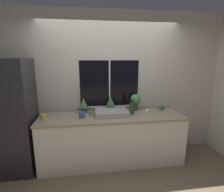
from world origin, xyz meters
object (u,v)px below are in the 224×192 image
refrigerator (14,117)px  mug_white (147,111)px  potted_plant_left (84,104)px  mug_green (161,108)px  soap_bottle (90,112)px  mug_blue (82,115)px  sink (111,112)px  potted_plant_center (110,102)px  potted_plant_right (136,100)px  mug_yellow (43,117)px  bottle_tall (132,108)px

refrigerator → mug_white: (2.25, 0.04, -0.01)m
potted_plant_left → mug_green: 1.47m
soap_bottle → mug_blue: size_ratio=1.42×
sink → potted_plant_left: bearing=155.7°
potted_plant_center → mug_blue: size_ratio=2.97×
potted_plant_right → potted_plant_left: bearing=180.0°
mug_green → potted_plant_right: bearing=171.4°
potted_plant_center → potted_plant_right: 0.48m
mug_blue → soap_bottle: bearing=33.5°
refrigerator → potted_plant_right: bearing=7.0°
mug_yellow → bottle_tall: bearing=2.4°
potted_plant_right → mug_blue: size_ratio=3.18×
soap_bottle → mug_white: soap_bottle is taller
soap_bottle → mug_yellow: size_ratio=1.58×
soap_bottle → mug_blue: (-0.14, -0.09, -0.01)m
potted_plant_right → refrigerator: bearing=-173.0°
mug_green → mug_white: mug_green is taller
soap_bottle → mug_yellow: soap_bottle is taller
mug_yellow → mug_green: mug_green is taller
refrigerator → potted_plant_center: refrigerator is taller
potted_plant_right → potted_plant_center: bearing=180.0°
refrigerator → soap_bottle: (1.23, 0.06, 0.01)m
potted_plant_center → mug_yellow: potted_plant_center is taller
mug_green → bottle_tall: bearing=-166.5°
potted_plant_right → mug_green: size_ratio=3.32×
mug_blue → sink: bearing=8.8°
mug_green → mug_blue: size_ratio=0.96×
refrigerator → bottle_tall: bearing=1.1°
potted_plant_left → mug_white: potted_plant_left is taller
soap_bottle → bottle_tall: bottle_tall is taller
mug_yellow → mug_green: size_ratio=0.94×
mug_green → mug_blue: mug_blue is taller
refrigerator → mug_blue: refrigerator is taller
potted_plant_center → mug_white: potted_plant_center is taller
sink → mug_white: bearing=0.2°
refrigerator → potted_plant_center: (1.61, 0.26, 0.13)m
sink → mug_green: bearing=8.4°
refrigerator → mug_blue: size_ratio=18.82×
potted_plant_right → mug_blue: (-1.00, -0.30, -0.14)m
mug_blue → mug_yellow: bearing=179.0°
refrigerator → mug_yellow: (0.46, -0.03, -0.00)m
refrigerator → mug_yellow: bearing=-3.3°
potted_plant_right → mug_blue: bearing=-163.5°
potted_plant_center → mug_yellow: size_ratio=3.30×
potted_plant_center → bottle_tall: potted_plant_center is taller
potted_plant_right → mug_blue: potted_plant_right is taller
potted_plant_right → soap_bottle: potted_plant_right is taller
potted_plant_center → mug_green: size_ratio=3.11×
sink → mug_white: size_ratio=7.52×
mug_green → mug_blue: bearing=-171.5°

